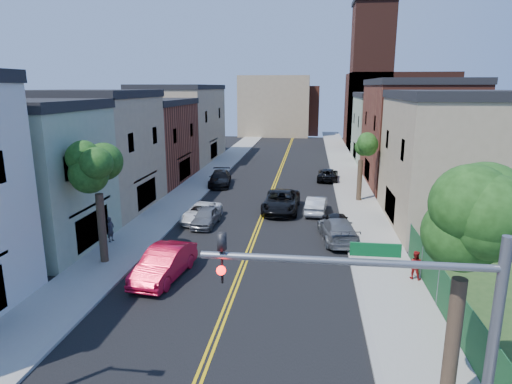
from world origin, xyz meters
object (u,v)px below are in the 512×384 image
(dark_car_right_far, at_px, (328,175))
(black_suv_lane, at_px, (281,201))
(red_sedan, at_px, (164,263))
(pedestrian_right, at_px, (415,265))
(white_pickup, at_px, (202,213))
(grey_car_left, at_px, (206,217))
(black_car_left, at_px, (220,178))
(black_car_right, at_px, (336,223))
(pedestrian_left, at_px, (111,229))
(grey_car_right, at_px, (338,230))
(silver_car_right, at_px, (316,205))

(dark_car_right_far, distance_m, black_suv_lane, 13.31)
(red_sedan, xyz_separation_m, pedestrian_right, (12.96, 1.24, 0.08))
(white_pickup, bearing_deg, grey_car_left, -56.13)
(black_car_left, height_order, pedestrian_right, pedestrian_right)
(grey_car_left, bearing_deg, black_car_right, -0.86)
(black_car_right, distance_m, dark_car_right_far, 17.54)
(pedestrian_right, bearing_deg, white_pickup, -11.56)
(grey_car_left, relative_size, pedestrian_left, 2.42)
(white_pickup, height_order, black_car_right, black_car_right)
(black_car_right, height_order, pedestrian_right, pedestrian_right)
(white_pickup, height_order, black_suv_lane, black_suv_lane)
(black_car_right, xyz_separation_m, pedestrian_left, (-14.49, -3.92, 0.22))
(grey_car_left, distance_m, black_car_right, 9.31)
(grey_car_right, distance_m, pedestrian_left, 14.68)
(silver_car_right, height_order, pedestrian_left, pedestrian_left)
(black_car_left, xyz_separation_m, dark_car_right_far, (11.00, 3.94, -0.10))
(black_car_right, bearing_deg, grey_car_left, -8.67)
(dark_car_right_far, bearing_deg, pedestrian_right, 101.94)
(grey_car_left, height_order, pedestrian_left, pedestrian_left)
(pedestrian_left, height_order, pedestrian_right, pedestrian_left)
(black_car_right, bearing_deg, black_suv_lane, -55.50)
(black_car_right, bearing_deg, grey_car_right, 84.25)
(black_car_left, distance_m, dark_car_right_far, 11.69)
(red_sedan, xyz_separation_m, black_car_left, (-1.64, 22.17, -0.08))
(white_pickup, bearing_deg, red_sedan, -81.82)
(black_car_right, distance_m, pedestrian_right, 8.16)
(silver_car_right, bearing_deg, black_car_left, -36.89)
(black_car_right, height_order, pedestrian_left, pedestrian_left)
(black_car_right, xyz_separation_m, black_suv_lane, (-4.14, 4.89, 0.09))
(black_car_left, distance_m, grey_car_right, 18.74)
(red_sedan, distance_m, grey_car_right, 11.68)
(black_car_left, bearing_deg, pedestrian_right, -61.99)
(pedestrian_right, bearing_deg, black_suv_lane, -35.83)
(silver_car_right, bearing_deg, pedestrian_right, 118.00)
(pedestrian_right, bearing_deg, grey_car_right, -36.14)
(silver_car_right, bearing_deg, black_car_right, 111.47)
(dark_car_right_far, distance_m, pedestrian_right, 25.13)
(pedestrian_right, bearing_deg, red_sedan, 27.28)
(silver_car_right, xyz_separation_m, pedestrian_left, (-13.16, -8.62, 0.26))
(white_pickup, bearing_deg, pedestrian_left, -124.73)
(red_sedan, xyz_separation_m, grey_car_left, (0.06, 9.04, -0.17))
(silver_car_right, distance_m, pedestrian_right, 13.00)
(black_car_left, bearing_deg, grey_car_right, -60.95)
(pedestrian_left, bearing_deg, grey_car_left, -37.25)
(white_pickup, bearing_deg, pedestrian_right, -28.25)
(black_suv_lane, bearing_deg, white_pickup, -148.43)
(grey_car_right, bearing_deg, red_sedan, 29.67)
(white_pickup, height_order, grey_car_left, grey_car_left)
(pedestrian_right, bearing_deg, silver_car_right, -45.91)
(red_sedan, xyz_separation_m, white_pickup, (-0.54, 10.14, -0.18))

